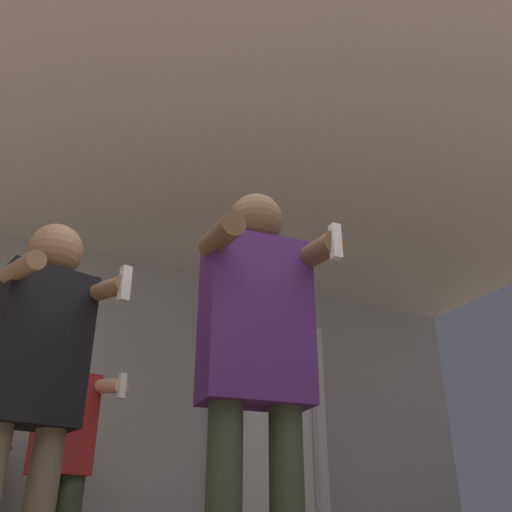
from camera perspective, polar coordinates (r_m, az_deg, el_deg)
The scene contains 6 objects.
wall_back at distance 4.51m, azimuth -16.58°, elevation -14.70°, with size 7.00×0.06×2.55m.
ceiling_slab at distance 3.51m, azimuth -8.47°, elevation 11.24°, with size 7.00×3.81×0.05m.
refrigerator at distance 4.49m, azimuth 0.84°, elevation -19.73°, with size 0.66×0.76×1.92m.
person_woman_foreground at distance 2.18m, azimuth 0.09°, elevation -9.95°, with size 0.52×0.47×1.78m.
person_man_side at distance 2.39m, azimuth -21.21°, elevation -11.03°, with size 0.48×0.53×1.67m.
person_spectator_back at distance 3.61m, azimuth -18.97°, elevation -18.80°, with size 0.47×0.56×1.54m.
Camera 1 is at (-0.76, -1.05, 0.47)m, focal length 40.00 mm.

